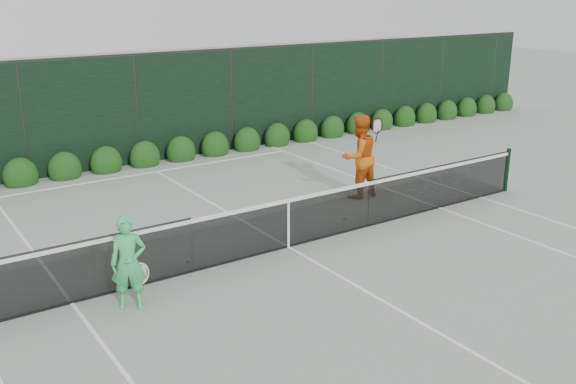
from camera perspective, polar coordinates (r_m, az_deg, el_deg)
ground at (r=12.33m, az=0.02°, el=-4.94°), size 80.00×80.00×0.00m
tennis_net at (r=12.12m, az=-0.07°, el=-2.65°), size 12.90×0.10×1.07m
player_woman at (r=10.13m, az=-13.98°, el=-6.13°), size 0.67×0.55×1.49m
player_man at (r=15.08m, az=6.33°, el=3.14°), size 0.98×0.76×1.96m
court_lines at (r=12.33m, az=0.02°, el=-4.91°), size 11.03×23.83×0.01m
windscreen_fence at (r=9.80m, az=8.92°, el=-1.76°), size 32.00×21.07×3.06m
hedge_row at (r=18.33m, az=-12.60°, el=3.01°), size 31.66×0.65×0.94m
tennis_balls at (r=12.44m, az=-3.21°, el=-4.59°), size 4.45×0.87×0.07m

